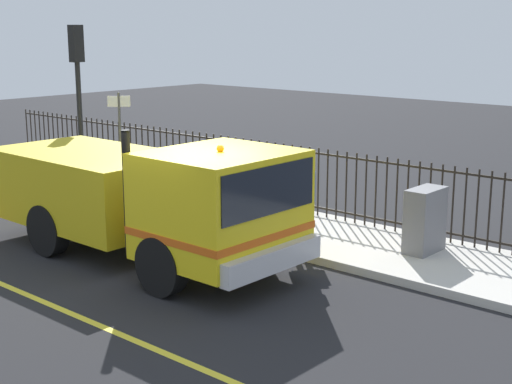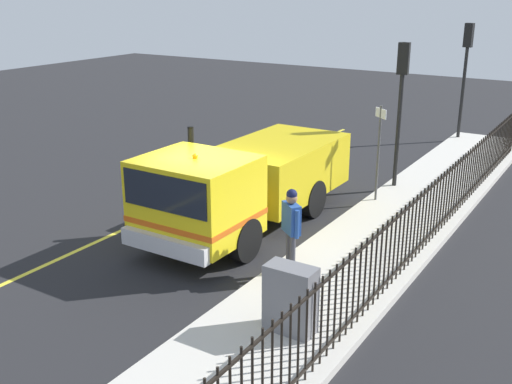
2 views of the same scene
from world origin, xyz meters
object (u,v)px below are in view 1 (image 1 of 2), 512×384
work_truck (152,194)px  utility_cabinet (425,220)px  traffic_light_near (78,76)px  street_sign (120,136)px  worker_standing (299,189)px

work_truck → utility_cabinet: 4.90m
traffic_light_near → street_sign: bearing=83.4°
traffic_light_near → utility_cabinet: (1.26, -8.46, -2.26)m
worker_standing → traffic_light_near: 6.69m
work_truck → worker_standing: work_truck is taller
traffic_light_near → street_sign: (0.01, -1.47, -1.27)m
worker_standing → traffic_light_near: size_ratio=0.43×
work_truck → traffic_light_near: 5.59m
work_truck → street_sign: street_sign is taller
worker_standing → utility_cabinet: size_ratio=1.47×
work_truck → worker_standing: (2.21, -1.55, -0.05)m
traffic_light_near → work_truck: bearing=60.3°
work_truck → worker_standing: size_ratio=3.82×
work_truck → worker_standing: bearing=145.4°
worker_standing → work_truck: bearing=2.7°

